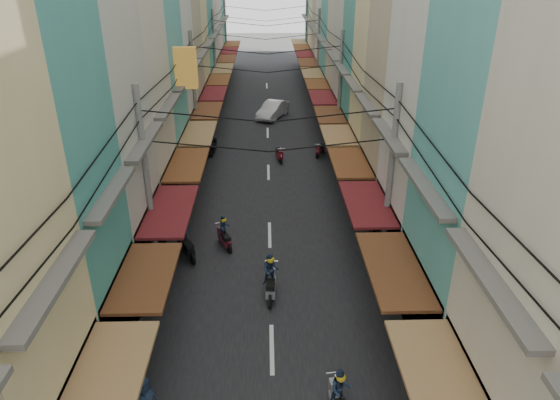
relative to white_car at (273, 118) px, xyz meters
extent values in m
plane|color=slate|center=(-0.47, -26.16, 0.00)|extent=(160.00, 160.00, 0.00)
cube|color=black|center=(-0.47, -6.16, 0.01)|extent=(10.00, 80.00, 0.02)
cube|color=gray|center=(-6.97, -6.16, 0.03)|extent=(3.00, 80.00, 0.06)
cube|color=gray|center=(6.03, -6.16, 0.03)|extent=(3.00, 80.00, 0.06)
cube|color=olive|center=(-4.57, -32.43, 3.00)|extent=(1.80, 4.33, 0.12)
cube|color=#595651|center=(-5.22, -32.43, 6.00)|extent=(0.50, 4.23, 0.15)
cube|color=black|center=(-6.07, -27.93, 1.60)|extent=(1.20, 4.13, 3.20)
cube|color=brown|center=(-4.57, -27.93, 3.00)|extent=(1.80, 3.96, 0.12)
cube|color=#595651|center=(-5.22, -27.93, 6.00)|extent=(0.50, 3.87, 0.15)
cube|color=#BBB8AB|center=(-8.47, -23.21, 10.47)|extent=(6.00, 5.14, 20.93)
cube|color=black|center=(-6.07, -23.21, 1.60)|extent=(1.20, 4.94, 3.20)
cube|color=maroon|center=(-4.57, -23.21, 3.00)|extent=(1.80, 4.73, 0.12)
cube|color=#595651|center=(-5.22, -23.21, 6.00)|extent=(0.50, 4.63, 0.15)
cube|color=beige|center=(-8.47, -18.16, 8.72)|extent=(6.00, 4.95, 17.43)
cube|color=black|center=(-6.07, -18.16, 1.60)|extent=(1.20, 4.75, 3.20)
cube|color=brown|center=(-4.57, -18.16, 3.00)|extent=(1.80, 4.56, 0.12)
cube|color=#595651|center=(-5.22, -18.16, 6.00)|extent=(0.50, 4.46, 0.15)
cube|color=#53A29E|center=(-8.47, -13.19, 8.16)|extent=(6.00, 4.99, 16.32)
cube|color=black|center=(-6.07, -13.19, 1.60)|extent=(1.20, 4.80, 3.20)
cube|color=olive|center=(-4.57, -13.19, 3.00)|extent=(1.80, 4.60, 0.12)
cube|color=#595651|center=(-5.22, -13.19, 6.00)|extent=(0.50, 4.50, 0.15)
cube|color=black|center=(-6.07, -8.37, 1.60)|extent=(1.20, 4.46, 3.20)
cube|color=brown|center=(-4.57, -8.37, 3.00)|extent=(1.80, 4.27, 0.12)
cube|color=#595651|center=(-5.22, -8.37, 6.00)|extent=(0.50, 4.18, 0.15)
cube|color=black|center=(-6.07, -3.60, 1.60)|extent=(1.20, 4.70, 3.20)
cube|color=maroon|center=(-4.57, -3.60, 3.00)|extent=(1.80, 4.50, 0.12)
cube|color=#595651|center=(-5.22, -3.60, 6.00)|extent=(0.50, 4.40, 0.15)
cube|color=beige|center=(-8.47, 1.11, 9.22)|extent=(6.00, 4.52, 18.44)
cube|color=black|center=(-6.07, 1.11, 1.60)|extent=(1.20, 4.34, 3.20)
cube|color=brown|center=(-4.57, 1.11, 3.00)|extent=(1.80, 4.16, 0.12)
cube|color=#595651|center=(-5.22, 1.11, 6.00)|extent=(0.50, 4.07, 0.15)
cube|color=black|center=(-6.07, 5.97, 1.60)|extent=(1.20, 4.99, 3.20)
cube|color=olive|center=(-4.57, 5.97, 3.00)|extent=(1.80, 4.78, 0.12)
cube|color=#595651|center=(-5.22, 5.97, 6.00)|extent=(0.50, 4.68, 0.15)
cube|color=black|center=(-6.07, 11.03, 1.60)|extent=(1.20, 4.74, 3.20)
cube|color=brown|center=(-4.57, 11.03, 3.00)|extent=(1.80, 4.55, 0.12)
cube|color=#595651|center=(-5.22, 11.03, 6.00)|extent=(0.50, 4.45, 0.15)
cube|color=black|center=(-6.07, 15.98, 1.60)|extent=(1.20, 4.76, 3.20)
cube|color=maroon|center=(-4.57, 15.98, 3.00)|extent=(1.80, 4.56, 0.12)
cube|color=#595651|center=(-5.22, 15.98, 6.00)|extent=(0.50, 4.46, 0.15)
cube|color=black|center=(-6.07, 20.98, 1.60)|extent=(1.20, 4.84, 3.20)
cube|color=brown|center=(-4.57, 20.98, 3.00)|extent=(1.80, 4.64, 0.12)
cube|color=#595651|center=(-5.22, 20.98, 6.00)|extent=(0.50, 4.54, 0.15)
cube|color=#573D14|center=(-4.87, -14.16, 7.00)|extent=(1.20, 0.40, 2.20)
cube|color=olive|center=(3.63, -32.72, 3.00)|extent=(1.80, 4.58, 0.12)
cube|color=#595651|center=(4.28, -32.72, 6.00)|extent=(0.50, 4.48, 0.15)
cube|color=#53A29E|center=(7.53, -27.71, 7.54)|extent=(6.00, 5.03, 15.08)
cube|color=black|center=(5.13, -27.71, 1.60)|extent=(1.20, 4.83, 3.20)
cube|color=brown|center=(3.63, -27.71, 3.00)|extent=(1.80, 4.63, 0.12)
cube|color=#595651|center=(4.28, -27.71, 6.00)|extent=(0.50, 4.53, 0.15)
cube|color=beige|center=(7.53, -22.80, 10.83)|extent=(6.00, 4.79, 21.66)
cube|color=black|center=(5.13, -22.80, 1.60)|extent=(1.20, 4.60, 3.20)
cube|color=maroon|center=(3.63, -22.80, 3.00)|extent=(1.80, 4.41, 0.12)
cube|color=#595651|center=(4.28, -22.80, 6.00)|extent=(0.50, 4.31, 0.15)
cube|color=tan|center=(7.53, -18.14, 10.37)|extent=(6.00, 4.52, 20.74)
cube|color=black|center=(5.13, -18.14, 1.60)|extent=(1.20, 4.34, 3.20)
cube|color=brown|center=(3.63, -18.14, 3.00)|extent=(1.80, 4.16, 0.12)
cube|color=#595651|center=(4.28, -18.14, 6.00)|extent=(0.50, 4.07, 0.15)
cube|color=beige|center=(7.53, -13.82, 7.06)|extent=(6.00, 4.12, 14.13)
cube|color=black|center=(5.13, -13.82, 1.60)|extent=(1.20, 3.96, 3.20)
cube|color=olive|center=(3.63, -13.82, 3.00)|extent=(1.80, 3.79, 0.12)
cube|color=#595651|center=(4.28, -13.82, 6.00)|extent=(0.50, 3.71, 0.15)
cube|color=teal|center=(7.53, -9.56, 8.84)|extent=(6.00, 4.40, 17.68)
cube|color=black|center=(5.13, -9.56, 1.60)|extent=(1.20, 4.23, 3.20)
cube|color=brown|center=(3.63, -9.56, 3.00)|extent=(1.80, 4.05, 0.12)
cube|color=#595651|center=(4.28, -9.56, 6.00)|extent=(0.50, 3.96, 0.15)
cube|color=black|center=(5.13, -5.04, 1.60)|extent=(1.20, 4.45, 3.20)
cube|color=maroon|center=(3.63, -5.04, 3.00)|extent=(1.80, 4.26, 0.12)
cube|color=#595651|center=(4.28, -5.04, 6.00)|extent=(0.50, 4.17, 0.15)
cube|color=black|center=(5.13, -0.72, 1.60)|extent=(1.20, 3.84, 3.20)
cube|color=brown|center=(3.63, -0.72, 3.00)|extent=(1.80, 3.68, 0.12)
cube|color=#595651|center=(4.28, -0.72, 6.00)|extent=(0.50, 3.60, 0.15)
cube|color=black|center=(5.13, 3.79, 1.60)|extent=(1.20, 4.81, 3.20)
cube|color=olive|center=(3.63, 3.79, 3.00)|extent=(1.80, 4.61, 0.12)
cube|color=#595651|center=(4.28, 3.79, 6.00)|extent=(0.50, 4.51, 0.15)
cube|color=black|center=(5.13, 8.79, 1.60)|extent=(1.20, 4.80, 3.20)
cube|color=brown|center=(3.63, 8.79, 3.00)|extent=(1.80, 4.60, 0.12)
cube|color=#595651|center=(4.28, 8.79, 6.00)|extent=(0.50, 4.50, 0.15)
cube|color=tan|center=(7.53, 13.45, 8.43)|extent=(6.00, 4.32, 16.86)
cube|color=black|center=(5.13, 13.45, 1.60)|extent=(1.20, 4.15, 3.20)
cube|color=maroon|center=(3.63, 13.45, 3.00)|extent=(1.80, 3.97, 0.12)
cube|color=#595651|center=(4.28, 13.45, 6.00)|extent=(0.50, 3.89, 0.15)
cube|color=black|center=(5.13, 17.78, 1.60)|extent=(1.20, 4.16, 3.20)
cube|color=brown|center=(3.63, 17.78, 3.00)|extent=(1.80, 3.99, 0.12)
cube|color=#595651|center=(4.28, 17.78, 6.00)|extent=(0.50, 3.90, 0.15)
cube|color=teal|center=(7.53, 22.38, 7.17)|extent=(6.00, 4.88, 14.34)
cube|color=black|center=(5.13, 22.38, 1.60)|extent=(1.20, 4.68, 3.20)
cube|color=olive|center=(3.63, 22.38, 3.00)|extent=(1.80, 4.49, 0.12)
cube|color=#595651|center=(4.28, 22.38, 6.00)|extent=(0.50, 4.39, 0.15)
cylinder|color=gray|center=(-5.37, -23.16, 4.10)|extent=(0.26, 0.26, 8.20)
cylinder|color=gray|center=(4.43, -23.16, 4.10)|extent=(0.26, 0.26, 8.20)
cylinder|color=gray|center=(-5.37, -8.16, 4.10)|extent=(0.26, 0.26, 8.20)
cylinder|color=gray|center=(4.43, -8.16, 4.10)|extent=(0.26, 0.26, 8.20)
cylinder|color=gray|center=(-5.37, 6.84, 4.10)|extent=(0.26, 0.26, 8.20)
cylinder|color=gray|center=(4.43, 6.84, 4.10)|extent=(0.26, 0.26, 8.20)
cylinder|color=gray|center=(-5.37, 21.84, 4.10)|extent=(0.26, 0.26, 8.20)
cylinder|color=gray|center=(4.43, 21.84, 4.10)|extent=(0.26, 0.26, 8.20)
imported|color=silver|center=(0.00, 0.00, 0.00)|extent=(5.24, 3.69, 1.72)
imported|color=black|center=(6.93, -23.53, 0.00)|extent=(1.62, 0.67, 1.10)
cube|color=maroon|center=(-4.27, -30.68, 0.57)|extent=(0.26, 0.25, 0.49)
sphere|color=gold|center=(-4.27, -31.16, 1.37)|extent=(0.25, 0.25, 0.25)
cylinder|color=black|center=(-0.46, -24.44, 0.28)|extent=(0.11, 0.56, 0.56)
cylinder|color=black|center=(-0.46, -25.84, 0.28)|extent=(0.11, 0.56, 0.56)
cube|color=gray|center=(-0.46, -25.14, 0.46)|extent=(0.37, 1.25, 0.30)
cube|color=black|center=(-0.46, -25.41, 0.78)|extent=(0.35, 0.60, 0.20)
cube|color=gray|center=(-0.46, -24.54, 0.70)|extent=(0.33, 0.30, 0.60)
imported|color=#1B283F|center=(-0.46, -25.14, 0.60)|extent=(0.57, 0.41, 1.44)
sphere|color=gold|center=(-0.46, -25.14, 1.68)|extent=(0.30, 0.30, 0.30)
cylinder|color=black|center=(-2.59, -20.68, 0.24)|extent=(0.09, 0.48, 0.48)
cylinder|color=black|center=(-2.59, -21.87, 0.24)|extent=(0.09, 0.48, 0.48)
cube|color=maroon|center=(-2.59, -21.28, 0.39)|extent=(0.31, 1.06, 0.26)
cube|color=black|center=(-2.59, -21.51, 0.66)|extent=(0.29, 0.50, 0.17)
cube|color=maroon|center=(-2.59, -20.77, 0.60)|extent=(0.28, 0.26, 0.50)
imported|color=#1B283F|center=(-2.59, -21.28, 0.50)|extent=(0.48, 0.34, 1.22)
sphere|color=gold|center=(-2.59, -21.28, 1.42)|extent=(0.26, 0.26, 0.26)
cylinder|color=black|center=(3.13, -8.66, 0.23)|extent=(0.09, 0.47, 0.47)
cylinder|color=black|center=(3.13, -9.83, 0.23)|extent=(0.09, 0.47, 0.47)
cube|color=maroon|center=(3.13, -9.24, 0.38)|extent=(0.31, 1.03, 0.25)
cube|color=black|center=(3.13, -9.47, 0.65)|extent=(0.29, 0.49, 0.16)
cube|color=maroon|center=(3.13, -8.75, 0.58)|extent=(0.27, 0.25, 0.49)
cylinder|color=black|center=(-4.27, -8.05, 0.27)|extent=(0.10, 0.53, 0.53)
cylinder|color=black|center=(-4.27, -9.38, 0.27)|extent=(0.10, 0.53, 0.53)
cube|color=black|center=(-4.27, -8.72, 0.43)|extent=(0.35, 1.18, 0.29)
cube|color=black|center=(-4.27, -8.97, 0.74)|extent=(0.33, 0.56, 0.18)
cube|color=black|center=(-4.27, -8.15, 0.67)|extent=(0.31, 0.29, 0.56)
cylinder|color=black|center=(0.28, -9.49, 0.25)|extent=(0.10, 0.51, 0.51)
cylinder|color=black|center=(0.28, -10.75, 0.25)|extent=(0.10, 0.51, 0.51)
cube|color=maroon|center=(0.28, -10.12, 0.41)|extent=(0.33, 1.12, 0.27)
cube|color=black|center=(0.28, -10.37, 0.70)|extent=(0.31, 0.53, 0.17)
cube|color=maroon|center=(0.28, -9.59, 0.63)|extent=(0.29, 0.27, 0.53)
cylinder|color=black|center=(-4.27, -21.37, 0.28)|extent=(0.11, 0.56, 0.56)
cylinder|color=black|center=(-4.27, -22.77, 0.28)|extent=(0.11, 0.56, 0.56)
cube|color=black|center=(-4.27, -22.07, 0.45)|extent=(0.37, 1.24, 0.30)
cube|color=black|center=(-4.27, -22.34, 0.78)|extent=(0.34, 0.59, 0.19)
cube|color=black|center=(-4.27, -21.47, 0.70)|extent=(0.32, 0.30, 0.59)
imported|color=#1B283F|center=(-4.27, -22.07, 0.59)|extent=(0.57, 0.40, 1.43)
sphere|color=gold|center=(-4.27, -22.07, 1.67)|extent=(0.30, 0.30, 0.30)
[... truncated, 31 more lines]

